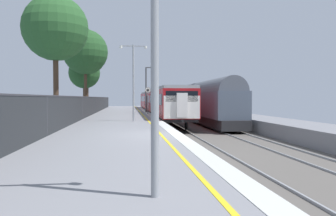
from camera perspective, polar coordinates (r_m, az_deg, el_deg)
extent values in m
cube|color=gray|center=(15.62, -9.14, -6.41)|extent=(6.40, 110.00, 1.00)
cube|color=silver|center=(15.71, 1.51, -4.48)|extent=(0.60, 110.00, 0.01)
cube|color=yellow|center=(15.62, -1.22, -4.52)|extent=(0.12, 110.00, 0.01)
cube|color=#56514C|center=(17.67, 20.63, -7.52)|extent=(11.00, 110.00, 0.20)
cube|color=gray|center=(16.02, 5.02, -7.86)|extent=(0.07, 110.00, 0.08)
cube|color=gray|center=(16.37, 9.99, -7.67)|extent=(0.07, 110.00, 0.08)
cube|color=gray|center=(17.29, 18.21, -7.23)|extent=(0.07, 110.00, 0.08)
cube|color=gray|center=(17.94, 22.40, -6.95)|extent=(0.07, 110.00, 0.08)
cube|color=maroon|center=(34.64, -0.32, 1.00)|extent=(2.80, 20.09, 2.30)
cube|color=black|center=(34.68, -0.32, -1.10)|extent=(2.64, 19.49, 0.25)
cube|color=gray|center=(34.65, -0.32, 3.10)|extent=(2.68, 20.09, 0.24)
cube|color=black|center=(34.51, -2.65, 1.50)|extent=(0.02, 18.49, 0.84)
cube|color=red|center=(29.50, -1.92, 0.68)|extent=(0.03, 1.10, 1.90)
cube|color=red|center=(39.52, -3.20, 0.94)|extent=(0.03, 1.10, 1.90)
cylinder|color=black|center=(27.25, -0.14, -2.92)|extent=(0.12, 0.84, 0.84)
cylinder|color=black|center=(27.47, 3.10, -2.88)|extent=(0.12, 0.84, 0.84)
cylinder|color=black|center=(42.03, -2.55, -1.29)|extent=(0.12, 0.84, 0.84)
cylinder|color=black|center=(42.18, -0.43, -1.27)|extent=(0.12, 0.84, 0.84)
cube|color=maroon|center=(55.24, -2.80, 1.27)|extent=(2.80, 20.09, 2.30)
cube|color=black|center=(55.27, -2.80, -0.05)|extent=(2.64, 19.49, 0.25)
cube|color=gray|center=(55.25, -2.80, 2.58)|extent=(2.68, 20.09, 0.24)
cube|color=black|center=(55.16, -4.26, 1.58)|extent=(0.02, 18.49, 0.84)
cube|color=red|center=(50.15, -4.00, 1.11)|extent=(0.03, 1.10, 1.90)
cube|color=red|center=(60.18, -4.49, 1.21)|extent=(0.03, 1.10, 1.90)
cylinder|color=black|center=(47.81, -3.08, -0.92)|extent=(0.12, 0.84, 0.84)
cylinder|color=black|center=(47.94, -1.22, -0.92)|extent=(0.12, 0.84, 0.84)
cylinder|color=black|center=(62.66, -4.00, -0.30)|extent=(0.12, 0.84, 0.84)
cylinder|color=black|center=(62.76, -2.58, -0.29)|extent=(0.12, 0.84, 0.84)
cube|color=silver|center=(24.74, 2.36, 0.14)|extent=(2.70, 0.10, 1.70)
cube|color=black|center=(24.72, 2.36, 1.99)|extent=(2.40, 0.08, 0.80)
cube|color=silver|center=(24.60, 2.41, 0.48)|extent=(0.80, 0.24, 1.80)
cylinder|color=white|center=(24.58, 0.19, -1.62)|extent=(0.18, 0.06, 0.18)
cylinder|color=white|center=(24.88, 4.54, -1.59)|extent=(0.18, 0.06, 0.18)
cylinder|color=black|center=(24.50, 2.46, -2.22)|extent=(0.20, 0.35, 0.20)
cube|color=black|center=(55.25, -2.80, 2.84)|extent=(0.60, 0.90, 0.20)
cube|color=#232326|center=(31.44, 7.81, -2.09)|extent=(2.30, 13.00, 0.79)
cube|color=#4C5666|center=(31.38, 7.82, 0.66)|extent=(2.60, 12.20, 2.22)
cylinder|color=#515660|center=(31.38, 7.83, 2.68)|extent=(2.39, 11.80, 2.39)
cylinder|color=black|center=(26.92, 8.65, -2.99)|extent=(0.12, 0.84, 0.84)
cylinder|color=black|center=(27.38, 11.80, -2.93)|extent=(0.12, 0.84, 0.84)
cylinder|color=black|center=(35.64, 4.75, -1.83)|extent=(0.12, 0.84, 0.84)
cylinder|color=black|center=(35.99, 7.19, -1.80)|extent=(0.12, 0.84, 0.84)
cube|color=#232326|center=(44.90, 3.32, -0.94)|extent=(2.30, 13.00, 0.79)
cube|color=#4C5666|center=(44.85, 3.33, 0.98)|extent=(2.60, 12.20, 2.22)
cylinder|color=#515660|center=(44.85, 3.33, 2.40)|extent=(2.39, 11.80, 2.39)
cylinder|color=black|center=(40.34, 3.37, -1.41)|extent=(0.12, 0.84, 0.84)
cylinder|color=black|center=(40.65, 5.53, -1.40)|extent=(0.12, 0.84, 0.84)
cylinder|color=black|center=(49.21, 1.49, -0.85)|extent=(0.12, 0.84, 0.84)
cylinder|color=black|center=(49.46, 3.28, -0.84)|extent=(0.12, 0.84, 0.84)
cylinder|color=#47474C|center=(40.12, -3.74, 3.08)|extent=(0.18, 0.18, 5.32)
cube|color=#47474C|center=(40.29, -3.10, 6.87)|extent=(0.90, 0.12, 0.12)
cube|color=black|center=(40.28, -2.53, 6.09)|extent=(0.28, 0.20, 1.00)
cylinder|color=red|center=(40.18, -2.52, 6.55)|extent=(0.16, 0.04, 0.16)
cylinder|color=black|center=(40.16, -2.52, 6.10)|extent=(0.16, 0.04, 0.16)
cylinder|color=black|center=(40.14, -2.52, 5.64)|extent=(0.16, 0.04, 0.16)
cube|color=black|center=(40.23, -2.53, 5.02)|extent=(0.32, 0.16, 0.24)
cylinder|color=#59595B|center=(35.15, -3.44, 0.95)|extent=(0.08, 0.08, 2.47)
cylinder|color=black|center=(35.16, -3.45, 3.05)|extent=(0.59, 0.02, 0.59)
cylinder|color=silver|center=(35.15, -3.45, 3.05)|extent=(0.56, 0.02, 0.56)
cube|color=black|center=(35.13, -3.44, 3.05)|extent=(0.24, 0.01, 0.18)
cylinder|color=#93999E|center=(5.78, -2.26, 9.00)|extent=(0.14, 0.14, 4.87)
cylinder|color=#93999E|center=(24.76, -5.87, 4.23)|extent=(0.14, 0.14, 5.59)
cube|color=#93999E|center=(25.04, -4.85, 10.40)|extent=(0.90, 0.08, 0.08)
cylinder|color=silver|center=(25.04, -3.80, 10.22)|extent=(0.20, 0.20, 0.18)
cube|color=#93999E|center=(25.02, -6.94, 10.40)|extent=(0.90, 0.08, 0.08)
cylinder|color=silver|center=(25.01, -7.99, 10.22)|extent=(0.20, 0.20, 0.18)
cube|color=#282B2D|center=(15.87, -19.87, -1.28)|extent=(0.03, 99.00, 1.80)
cube|color=#38383D|center=(15.85, -19.90, 1.98)|extent=(0.06, 99.00, 0.06)
cylinder|color=#38383D|center=(15.87, -19.87, -1.28)|extent=(0.07, 0.07, 1.80)
cylinder|color=#38383D|center=(27.38, -14.40, -0.01)|extent=(0.07, 0.07, 1.80)
cylinder|color=#38383D|center=(38.99, -12.17, 0.50)|extent=(0.07, 0.07, 1.80)
cylinder|color=#38383D|center=(50.64, -10.97, 0.78)|extent=(0.07, 0.07, 1.80)
cylinder|color=#38383D|center=(62.31, -10.22, 0.95)|extent=(0.07, 0.07, 1.80)
cylinder|color=#473323|center=(25.70, -18.47, 3.90)|extent=(0.38, 0.38, 5.44)
sphere|color=#285628|center=(26.17, -18.56, 12.72)|extent=(4.70, 4.70, 4.70)
sphere|color=#285628|center=(25.50, -18.25, 11.67)|extent=(3.09, 3.09, 3.09)
cylinder|color=#473323|center=(37.09, -13.81, 3.14)|extent=(0.32, 0.32, 5.31)
sphere|color=#234C23|center=(37.40, -13.85, 9.23)|extent=(4.78, 4.78, 4.78)
sphere|color=#234C23|center=(37.36, -13.43, 8.31)|extent=(3.56, 3.56, 3.56)
cylinder|color=#473323|center=(41.18, -13.97, 1.85)|extent=(0.36, 0.36, 3.66)
sphere|color=#234C23|center=(41.28, -14.00, 5.80)|extent=(3.69, 3.69, 3.69)
sphere|color=#234C23|center=(40.97, -13.82, 5.18)|extent=(2.59, 2.59, 2.59)
cylinder|color=#473323|center=(50.91, -13.55, 2.60)|extent=(0.40, 0.40, 5.05)
sphere|color=#33662D|center=(51.09, -13.57, 6.54)|extent=(3.58, 3.58, 3.58)
sphere|color=#33662D|center=(51.04, -12.99, 6.04)|extent=(2.68, 2.68, 2.68)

